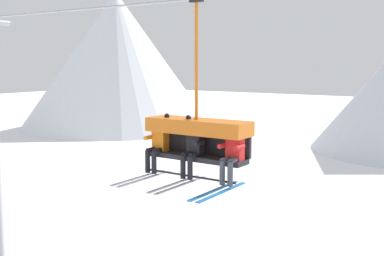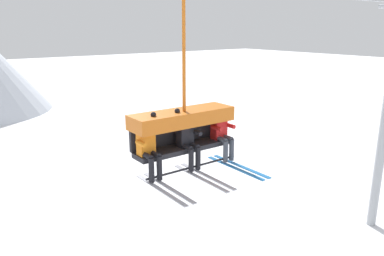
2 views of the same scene
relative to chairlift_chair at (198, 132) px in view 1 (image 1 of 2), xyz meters
name	(u,v)px [view 1 (image 1 of 2)]	position (x,y,z in m)	size (l,w,h in m)	color
mountain_peak_west	(117,60)	(-34.02, 33.93, 1.72)	(22.45, 22.45, 15.76)	white
chairlift_chair	(198,132)	(0.00, 0.00, 0.00)	(2.30, 0.74, 3.65)	#232328
skier_orange	(157,143)	(-0.93, -0.21, -0.30)	(0.48, 1.70, 1.34)	orange
skier_black	(192,147)	(0.00, -0.21, -0.30)	(0.48, 1.70, 1.34)	black
skier_red	(232,153)	(0.94, -0.22, -0.32)	(0.46, 1.70, 1.23)	red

